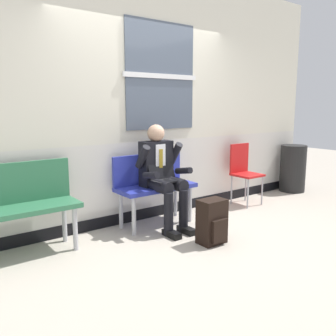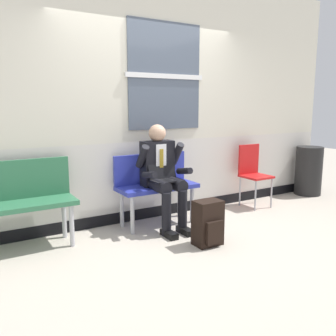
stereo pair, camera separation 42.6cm
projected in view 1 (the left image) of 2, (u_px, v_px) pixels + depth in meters
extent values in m
plane|color=#B2A899|center=(178.00, 231.00, 4.29)|extent=(18.00, 18.00, 0.00)
cube|color=beige|center=(144.00, 56.00, 4.48)|extent=(6.37, 0.12, 2.14)
cube|color=beige|center=(145.00, 174.00, 4.74)|extent=(6.37, 0.12, 0.89)
cube|color=black|center=(145.00, 212.00, 4.83)|extent=(6.37, 0.14, 0.14)
cube|color=#4C5666|center=(161.00, 76.00, 4.60)|extent=(1.05, 0.02, 1.35)
cube|color=silver|center=(161.00, 76.00, 4.59)|extent=(1.13, 0.03, 0.06)
cube|color=#28339E|center=(156.00, 187.00, 4.45)|extent=(1.00, 0.42, 0.05)
cube|color=#28339E|center=(148.00, 168.00, 4.55)|extent=(1.00, 0.04, 0.37)
cylinder|color=#B7B7BC|center=(134.00, 216.00, 4.12)|extent=(0.05, 0.05, 0.46)
cylinder|color=#B7B7BC|center=(121.00, 210.00, 4.36)|extent=(0.05, 0.05, 0.46)
cylinder|color=#B7B7BC|center=(190.00, 204.00, 4.62)|extent=(0.05, 0.05, 0.46)
cylinder|color=#B7B7BC|center=(175.00, 199.00, 4.86)|extent=(0.05, 0.05, 0.46)
cube|color=#2D6B47|center=(22.00, 210.00, 3.50)|extent=(1.11, 0.42, 0.05)
cube|color=#2D6B47|center=(15.00, 183.00, 3.60)|extent=(1.11, 0.04, 0.42)
cylinder|color=#B7B7BC|center=(75.00, 229.00, 3.71)|extent=(0.05, 0.05, 0.46)
cylinder|color=#B7B7BC|center=(64.00, 221.00, 3.94)|extent=(0.05, 0.05, 0.46)
cylinder|color=black|center=(159.00, 186.00, 4.20)|extent=(0.15, 0.40, 0.15)
cylinder|color=black|center=(169.00, 214.00, 4.11)|extent=(0.11, 0.11, 0.51)
cube|color=black|center=(172.00, 234.00, 4.10)|extent=(0.10, 0.26, 0.07)
cylinder|color=black|center=(174.00, 184.00, 4.33)|extent=(0.15, 0.40, 0.15)
cylinder|color=black|center=(183.00, 211.00, 4.24)|extent=(0.11, 0.11, 0.51)
cube|color=black|center=(187.00, 230.00, 4.23)|extent=(0.10, 0.26, 0.07)
cube|color=black|center=(156.00, 163.00, 4.39)|extent=(0.40, 0.18, 0.55)
cube|color=silver|center=(161.00, 160.00, 4.31)|extent=(0.14, 0.01, 0.38)
cube|color=olive|center=(161.00, 163.00, 4.31)|extent=(0.05, 0.01, 0.33)
sphere|color=tan|center=(156.00, 133.00, 4.33)|extent=(0.21, 0.21, 0.21)
cylinder|color=black|center=(143.00, 157.00, 4.18)|extent=(0.09, 0.25, 0.30)
cylinder|color=black|center=(151.00, 175.00, 4.08)|extent=(0.08, 0.27, 0.12)
cylinder|color=black|center=(175.00, 154.00, 4.46)|extent=(0.09, 0.25, 0.30)
cylinder|color=black|center=(184.00, 171.00, 4.36)|extent=(0.08, 0.27, 0.12)
cube|color=black|center=(168.00, 181.00, 4.24)|extent=(0.36, 0.22, 0.02)
cube|color=black|center=(161.00, 170.00, 4.32)|extent=(0.36, 0.08, 0.21)
cube|color=black|center=(212.00, 221.00, 3.89)|extent=(0.30, 0.21, 0.49)
cube|color=black|center=(220.00, 231.00, 3.81)|extent=(0.21, 0.04, 0.24)
cube|color=red|center=(247.00, 175.00, 5.38)|extent=(0.38, 0.38, 0.03)
cube|color=red|center=(239.00, 158.00, 5.47)|extent=(0.38, 0.03, 0.44)
cylinder|color=#A5A5AA|center=(248.00, 194.00, 5.20)|extent=(0.02, 0.02, 0.44)
cylinder|color=#A5A5AA|center=(262.00, 191.00, 5.39)|extent=(0.02, 0.02, 0.44)
cylinder|color=#A5A5AA|center=(232.00, 190.00, 5.45)|extent=(0.02, 0.02, 0.44)
cylinder|color=#A5A5AA|center=(246.00, 187.00, 5.64)|extent=(0.02, 0.02, 0.44)
cylinder|color=black|center=(293.00, 168.00, 6.23)|extent=(0.43, 0.43, 0.81)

